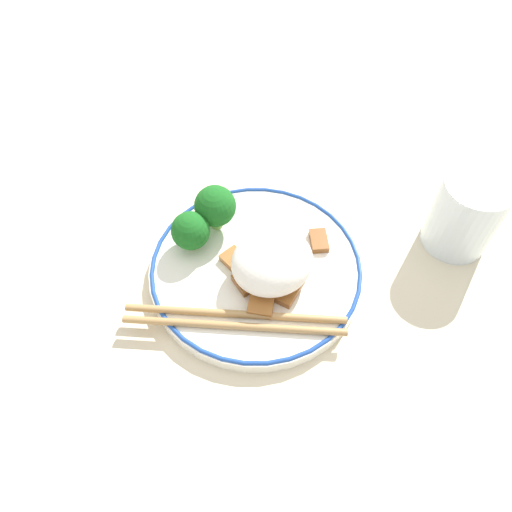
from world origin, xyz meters
TOP-DOWN VIEW (x-y plane):
  - ground_plane at (0.00, 0.00)m, footprint 3.00×3.00m
  - plate at (0.00, 0.00)m, footprint 0.24×0.24m
  - rice_mound at (-0.02, -0.01)m, footprint 0.08×0.09m
  - broccoli_back_left at (0.07, 0.01)m, footprint 0.05×0.05m
  - broccoli_back_center at (0.06, 0.05)m, footprint 0.04×0.04m
  - meat_near_front at (-0.02, 0.02)m, footprint 0.03×0.03m
  - meat_near_left at (0.01, -0.04)m, footprint 0.04×0.04m
  - meat_near_right at (0.02, 0.02)m, footprint 0.03×0.03m
  - meat_near_back at (-0.05, 0.02)m, footprint 0.04×0.04m
  - meat_on_rice_edge at (-0.01, -0.08)m, footprint 0.04×0.03m
  - meat_mid_left at (-0.05, -0.02)m, footprint 0.04×0.05m
  - chopsticks at (-0.05, 0.05)m, footprint 0.14×0.21m
  - drinking_glass at (-0.07, -0.23)m, footprint 0.08×0.08m

SIDE VIEW (x-z plane):
  - ground_plane at x=0.00m, z-range 0.00..0.00m
  - plate at x=0.00m, z-range 0.00..0.02m
  - chopsticks at x=-0.05m, z-range 0.02..0.02m
  - meat_mid_left at x=-0.05m, z-range 0.02..0.03m
  - meat_on_rice_edge at x=-0.01m, z-range 0.02..0.03m
  - meat_near_right at x=0.02m, z-range 0.02..0.03m
  - meat_near_front at x=-0.02m, z-range 0.02..0.03m
  - meat_near_back at x=-0.05m, z-range 0.02..0.03m
  - meat_near_left at x=0.01m, z-range 0.02..0.03m
  - broccoli_back_center at x=0.06m, z-range 0.02..0.07m
  - rice_mound at x=-0.02m, z-range 0.02..0.07m
  - drinking_glass at x=-0.07m, z-range 0.00..0.10m
  - broccoli_back_left at x=0.07m, z-range 0.02..0.08m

